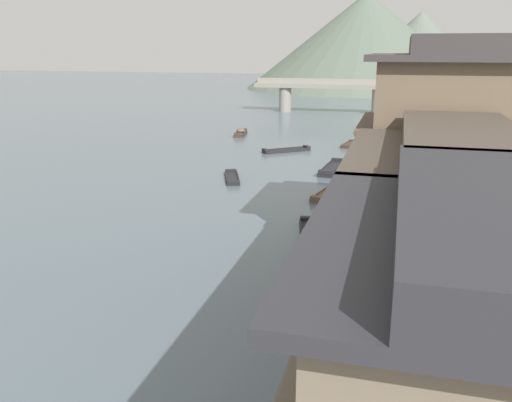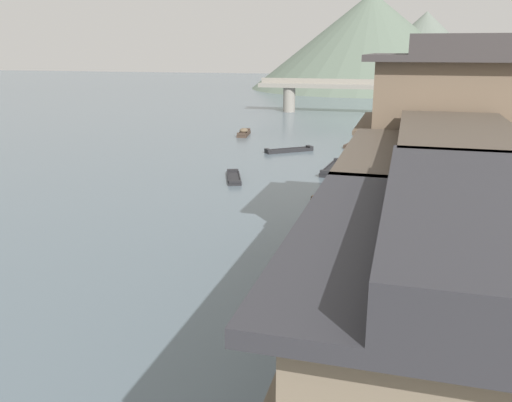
{
  "view_description": "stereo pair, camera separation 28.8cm",
  "coord_description": "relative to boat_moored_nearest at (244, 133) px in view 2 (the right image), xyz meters",
  "views": [
    {
      "loc": [
        10.01,
        -4.95,
        9.16
      ],
      "look_at": [
        3.14,
        20.56,
        1.6
      ],
      "focal_mm": 37.38,
      "sensor_mm": 36.0,
      "label": 1
    },
    {
      "loc": [
        10.28,
        -4.87,
        9.16
      ],
      "look_at": [
        3.14,
        20.56,
        1.6
      ],
      "focal_mm": 37.38,
      "sensor_mm": 36.0,
      "label": 2
    }
  ],
  "objects": [
    {
      "name": "house_waterfront_second",
      "position": [
        18.49,
        -39.9,
        3.62
      ],
      "size": [
        6.44,
        7.73,
        6.14
      ],
      "color": "gray",
      "rests_on": "riverbank_right"
    },
    {
      "name": "riverbank_right",
      "position": [
        23.3,
        -20.91,
        0.16
      ],
      "size": [
        18.0,
        110.0,
        0.92
      ],
      "primitive_type": "cube",
      "color": "#6B665B",
      "rests_on": "ground"
    },
    {
      "name": "boat_moored_third",
      "position": [
        11.94,
        -15.12,
        -0.13
      ],
      "size": [
        1.53,
        5.18,
        0.53
      ],
      "color": "#232326",
      "rests_on": "ground"
    },
    {
      "name": "boat_midriver_upstream",
      "position": [
        5.29,
        -19.88,
        -0.18
      ],
      "size": [
        2.24,
        4.0,
        0.35
      ],
      "color": "#232326",
      "rests_on": "ground"
    },
    {
      "name": "boat_moored_far",
      "position": [
        12.84,
        -30.94,
        -0.1
      ],
      "size": [
        1.91,
        5.17,
        0.63
      ],
      "color": "#232326",
      "rests_on": "ground"
    },
    {
      "name": "boat_moored_nearest",
      "position": [
        0.0,
        0.0,
        0.0
      ],
      "size": [
        1.55,
        3.79,
        0.79
      ],
      "color": "#423328",
      "rests_on": "ground"
    },
    {
      "name": "hill_far_centre",
      "position": [
        20.02,
        81.23,
        8.51
      ],
      "size": [
        38.41,
        38.41,
        17.61
      ],
      "primitive_type": "cone",
      "color": "slate",
      "rests_on": "ground"
    },
    {
      "name": "boat_moored_second",
      "position": [
        12.96,
        2.25,
        -0.18
      ],
      "size": [
        1.9,
        5.23,
        0.35
      ],
      "color": "#232326",
      "rests_on": "ground"
    },
    {
      "name": "house_waterfront_nearest",
      "position": [
        18.31,
        -47.27,
        3.62
      ],
      "size": [
        6.08,
        7.66,
        6.14
      ],
      "color": "#7F705B",
      "rests_on": "riverbank_right"
    },
    {
      "name": "house_waterfront_tall",
      "position": [
        18.64,
        -32.45,
        4.92
      ],
      "size": [
        6.75,
        7.45,
        8.74
      ],
      "color": "#75604C",
      "rests_on": "riverbank_right"
    },
    {
      "name": "boat_crossing_west",
      "position": [
        12.62,
        -22.85,
        -0.15
      ],
      "size": [
        1.76,
        3.72,
        0.44
      ],
      "color": "brown",
      "rests_on": "ground"
    },
    {
      "name": "boat_upstream_distant",
      "position": [
        6.87,
        -8.17,
        -0.16
      ],
      "size": [
        4.19,
        3.62,
        0.41
      ],
      "color": "#232326",
      "rests_on": "ground"
    },
    {
      "name": "boat_midriver_drifting",
      "position": [
        12.12,
        -3.47,
        -0.18
      ],
      "size": [
        1.34,
        3.63,
        0.35
      ],
      "color": "#423328",
      "rests_on": "ground"
    },
    {
      "name": "stone_bridge",
      "position": [
        6.78,
        23.69,
        2.87
      ],
      "size": [
        22.76,
        2.4,
        4.93
      ],
      "color": "gray",
      "rests_on": "ground"
    },
    {
      "name": "hill_far_west",
      "position": [
        7.54,
        77.33,
        10.62
      ],
      "size": [
        55.74,
        55.74,
        21.83
      ],
      "primitive_type": "cone",
      "color": "#5B6B5B",
      "rests_on": "ground"
    }
  ]
}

